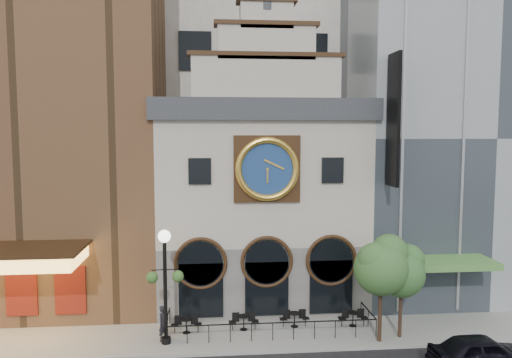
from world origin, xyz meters
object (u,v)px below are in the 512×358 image
object	(u,v)px
bistro_0	(186,324)
lamppost	(165,274)
bistro_1	(244,321)
bistro_2	(294,318)
car_right	(484,353)
tree_right	(382,264)
bistro_3	(353,318)
pedestrian	(164,323)
tree_left	(402,270)

from	to	relation	value
bistro_0	lamppost	bearing A→B (deg)	-128.45
bistro_1	lamppost	bearing A→B (deg)	-161.21
bistro_2	car_right	size ratio (longest dim) A/B	0.33
bistro_2	tree_right	xyz separation A→B (m)	(3.95, -2.16, 3.44)
bistro_3	tree_right	size ratio (longest dim) A/B	0.30
pedestrian	tree_right	world-z (taller)	tree_right
bistro_0	bistro_2	bearing A→B (deg)	3.32
bistro_1	bistro_3	size ratio (longest dim) A/B	1.00
bistro_0	bistro_2	xyz separation A→B (m)	(5.72, 0.33, 0.00)
car_right	tree_left	xyz separation A→B (m)	(-2.37, 3.63, 2.80)
car_right	bistro_3	bearing A→B (deg)	39.27
bistro_3	pedestrian	bearing A→B (deg)	-174.28
bistro_1	tree_right	bearing A→B (deg)	-16.57
bistro_3	tree_right	world-z (taller)	tree_right
bistro_2	bistro_3	bearing A→B (deg)	-3.58
bistro_1	pedestrian	world-z (taller)	pedestrian
bistro_2	tree_left	xyz separation A→B (m)	(5.15, -1.75, 3.00)
bistro_1	bistro_3	xyz separation A→B (m)	(5.86, -0.02, 0.00)
bistro_0	bistro_1	size ratio (longest dim) A/B	1.00
bistro_2	lamppost	size ratio (longest dim) A/B	0.28
bistro_3	bistro_2	bearing A→B (deg)	176.42
bistro_3	car_right	distance (m)	6.79
tree_left	lamppost	bearing A→B (deg)	178.82
bistro_1	car_right	size ratio (longest dim) A/B	0.33
pedestrian	lamppost	xyz separation A→B (m)	(0.14, -0.32, 2.61)
tree_left	tree_right	bearing A→B (deg)	-161.08
car_right	tree_left	distance (m)	5.16
pedestrian	bistro_1	bearing A→B (deg)	-40.63
car_right	lamppost	world-z (taller)	lamppost
bistro_0	lamppost	distance (m)	3.39
bistro_2	bistro_1	bearing A→B (deg)	-176.38
bistro_2	lamppost	distance (m)	7.46
car_right	tree_right	size ratio (longest dim) A/B	0.90
pedestrian	tree_right	bearing A→B (deg)	-59.85
tree_right	car_right	bearing A→B (deg)	-42.09
bistro_0	bistro_1	distance (m)	2.99
bistro_3	lamppost	bearing A→B (deg)	-172.37
car_right	tree_right	xyz separation A→B (m)	(-3.57, 3.22, 3.24)
bistro_3	car_right	xyz separation A→B (m)	(4.38, -5.18, 0.20)
tree_left	tree_right	size ratio (longest dim) A/B	0.89
pedestrian	tree_left	distance (m)	12.23
bistro_0	bistro_3	bearing A→B (deg)	0.88
lamppost	tree_left	distance (m)	11.80
bistro_1	tree_left	bearing A→B (deg)	-11.31
bistro_0	bistro_1	bearing A→B (deg)	3.04
bistro_3	tree_right	bearing A→B (deg)	-67.41
tree_right	bistro_1	bearing A→B (deg)	163.43
bistro_0	tree_right	xyz separation A→B (m)	(9.67, -1.83, 3.44)
bistro_2	lamppost	xyz separation A→B (m)	(-6.65, -1.51, 3.04)
bistro_1	car_right	distance (m)	11.50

